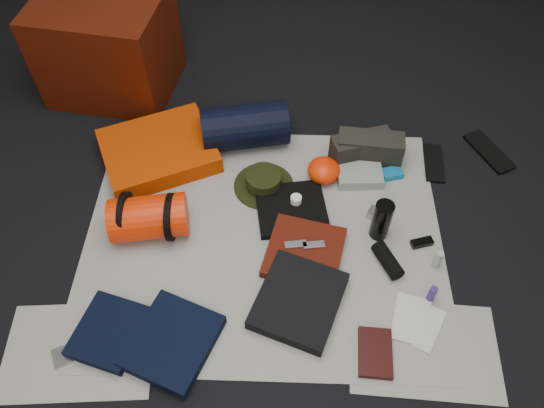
{
  "coord_description": "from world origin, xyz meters",
  "views": [
    {
      "loc": [
        0.08,
        -1.32,
        2.0
      ],
      "look_at": [
        0.03,
        0.12,
        0.1
      ],
      "focal_mm": 35.0,
      "sensor_mm": 36.0,
      "label": 1
    }
  ],
  "objects_px": {
    "water_bottle": "(382,220)",
    "paperback_book": "(375,353)",
    "navy_duffel": "(245,127)",
    "red_cabinet": "(108,46)",
    "sleeping_pad": "(159,151)",
    "stuff_sack": "(149,218)",
    "compact_camera": "(378,215)"
  },
  "relations": [
    {
      "from": "water_bottle",
      "to": "paperback_book",
      "type": "distance_m",
      "value": 0.58
    },
    {
      "from": "water_bottle",
      "to": "navy_duffel",
      "type": "bearing_deg",
      "value": 139.02
    },
    {
      "from": "red_cabinet",
      "to": "sleeping_pad",
      "type": "height_order",
      "value": "red_cabinet"
    },
    {
      "from": "stuff_sack",
      "to": "water_bottle",
      "type": "bearing_deg",
      "value": 0.79
    },
    {
      "from": "red_cabinet",
      "to": "navy_duffel",
      "type": "xyz_separation_m",
      "value": [
        0.75,
        -0.43,
        -0.15
      ]
    },
    {
      "from": "red_cabinet",
      "to": "navy_duffel",
      "type": "distance_m",
      "value": 0.88
    },
    {
      "from": "red_cabinet",
      "to": "compact_camera",
      "type": "bearing_deg",
      "value": -23.89
    },
    {
      "from": "water_bottle",
      "to": "paperback_book",
      "type": "relative_size",
      "value": 1.05
    },
    {
      "from": "water_bottle",
      "to": "sleeping_pad",
      "type": "bearing_deg",
      "value": 157.83
    },
    {
      "from": "compact_camera",
      "to": "water_bottle",
      "type": "bearing_deg",
      "value": -67.9
    },
    {
      "from": "red_cabinet",
      "to": "paperback_book",
      "type": "height_order",
      "value": "red_cabinet"
    },
    {
      "from": "navy_duffel",
      "to": "paperback_book",
      "type": "height_order",
      "value": "navy_duffel"
    },
    {
      "from": "red_cabinet",
      "to": "sleeping_pad",
      "type": "bearing_deg",
      "value": -50.74
    },
    {
      "from": "red_cabinet",
      "to": "compact_camera",
      "type": "distance_m",
      "value": 1.67
    },
    {
      "from": "paperback_book",
      "to": "red_cabinet",
      "type": "bearing_deg",
      "value": 133.97
    },
    {
      "from": "navy_duffel",
      "to": "water_bottle",
      "type": "height_order",
      "value": "navy_duffel"
    },
    {
      "from": "navy_duffel",
      "to": "paperback_book",
      "type": "xyz_separation_m",
      "value": [
        0.57,
        -1.12,
        -0.1
      ]
    },
    {
      "from": "compact_camera",
      "to": "paperback_book",
      "type": "distance_m",
      "value": 0.66
    },
    {
      "from": "red_cabinet",
      "to": "paperback_book",
      "type": "distance_m",
      "value": 2.05
    },
    {
      "from": "stuff_sack",
      "to": "navy_duffel",
      "type": "bearing_deg",
      "value": 55.51
    },
    {
      "from": "stuff_sack",
      "to": "water_bottle",
      "type": "relative_size",
      "value": 1.6
    },
    {
      "from": "sleeping_pad",
      "to": "water_bottle",
      "type": "height_order",
      "value": "water_bottle"
    },
    {
      "from": "navy_duffel",
      "to": "paperback_book",
      "type": "bearing_deg",
      "value": -74.1
    },
    {
      "from": "red_cabinet",
      "to": "sleeping_pad",
      "type": "distance_m",
      "value": 0.67
    },
    {
      "from": "stuff_sack",
      "to": "compact_camera",
      "type": "distance_m",
      "value": 1.04
    },
    {
      "from": "water_bottle",
      "to": "compact_camera",
      "type": "xyz_separation_m",
      "value": [
        0.01,
        0.09,
        -0.09
      ]
    },
    {
      "from": "compact_camera",
      "to": "paperback_book",
      "type": "xyz_separation_m",
      "value": [
        -0.07,
        -0.66,
        -0.01
      ]
    },
    {
      "from": "red_cabinet",
      "to": "water_bottle",
      "type": "height_order",
      "value": "red_cabinet"
    },
    {
      "from": "sleeping_pad",
      "to": "stuff_sack",
      "type": "bearing_deg",
      "value": -85.24
    },
    {
      "from": "stuff_sack",
      "to": "navy_duffel",
      "type": "height_order",
      "value": "navy_duffel"
    },
    {
      "from": "sleeping_pad",
      "to": "stuff_sack",
      "type": "distance_m",
      "value": 0.45
    },
    {
      "from": "red_cabinet",
      "to": "navy_duffel",
      "type": "relative_size",
      "value": 1.49
    }
  ]
}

